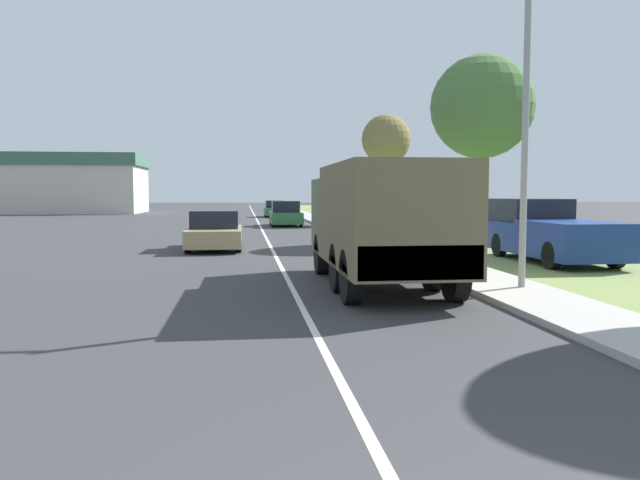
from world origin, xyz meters
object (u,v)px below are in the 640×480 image
at_px(car_second_ahead, 286,215).
at_px(pickup_truck, 549,232).
at_px(car_nearest_ahead, 215,232).
at_px(car_third_ahead, 275,209).
at_px(lamp_post, 517,79).
at_px(military_truck, 381,219).

xyz_separation_m(car_second_ahead, pickup_truck, (6.55, -21.46, 0.20)).
height_order(car_nearest_ahead, car_third_ahead, car_nearest_ahead).
relative_size(car_nearest_ahead, car_second_ahead, 1.05).
bearing_deg(lamp_post, car_nearest_ahead, 121.17).
bearing_deg(car_second_ahead, lamp_post, -83.80).
height_order(car_nearest_ahead, pickup_truck, pickup_truck).
distance_m(military_truck, car_nearest_ahead, 10.72).
relative_size(car_nearest_ahead, car_third_ahead, 0.97).
distance_m(military_truck, car_third_ahead, 40.46).
bearing_deg(pickup_truck, military_truck, -144.57).
xyz_separation_m(military_truck, pickup_truck, (6.20, 4.41, -0.63)).
bearing_deg(car_third_ahead, car_nearest_ahead, -97.03).
xyz_separation_m(car_second_ahead, lamp_post, (2.93, -26.99, 3.73)).
relative_size(car_nearest_ahead, lamp_post, 0.61).
relative_size(military_truck, car_nearest_ahead, 1.49).
relative_size(military_truck, car_third_ahead, 1.45).
bearing_deg(car_second_ahead, military_truck, -89.23).
bearing_deg(car_nearest_ahead, pickup_truck, -28.05).
bearing_deg(pickup_truck, car_third_ahead, 100.23).
height_order(military_truck, lamp_post, lamp_post).
distance_m(car_nearest_ahead, lamp_post, 13.39).
bearing_deg(car_third_ahead, lamp_post, -86.03).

